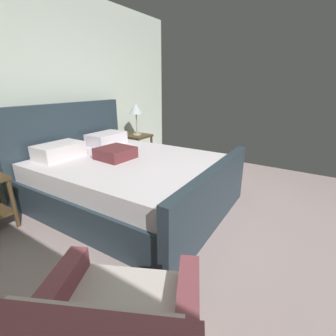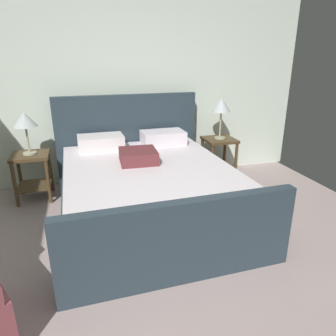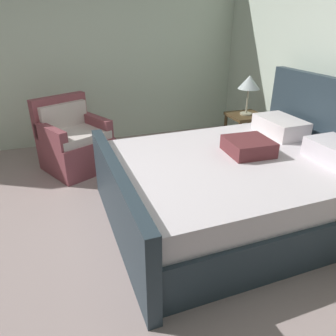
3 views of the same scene
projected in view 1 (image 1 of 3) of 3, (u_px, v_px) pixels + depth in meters
ground_plane at (244, 243)px, 2.40m from camera, size 5.19×5.65×0.02m
wall_back at (53, 93)px, 3.42m from camera, size 5.31×0.12×2.78m
bed at (127, 178)px, 3.09m from camera, size 2.00×2.39×1.26m
nightstand_right at (138, 145)px, 4.55m from camera, size 0.44×0.44×0.60m
table_lamp_right at (136, 109)px, 4.33m from camera, size 0.27×0.27×0.58m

